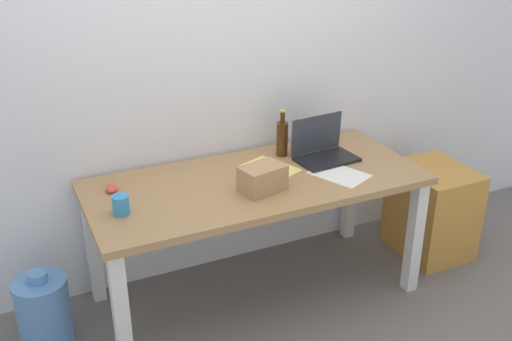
{
  "coord_description": "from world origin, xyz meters",
  "views": [
    {
      "loc": [
        -1.2,
        -2.59,
        2.1
      ],
      "look_at": [
        0.0,
        0.0,
        0.78
      ],
      "focal_mm": 41.93,
      "sensor_mm": 36.0,
      "label": 1
    }
  ],
  "objects_px": {
    "water_cooler_jug": "(44,311)",
    "computer_mouse": "(111,188)",
    "coffee_mug": "(121,205)",
    "filing_cabinet": "(432,210)",
    "beer_bottle": "(282,138)",
    "cardboard_box": "(263,178)",
    "laptop_right": "(323,150)",
    "desk": "(256,194)"
  },
  "relations": [
    {
      "from": "laptop_right",
      "to": "coffee_mug",
      "type": "bearing_deg",
      "value": -171.97
    },
    {
      "from": "beer_bottle",
      "to": "filing_cabinet",
      "type": "height_order",
      "value": "beer_bottle"
    },
    {
      "from": "computer_mouse",
      "to": "coffee_mug",
      "type": "relative_size",
      "value": 1.05
    },
    {
      "from": "laptop_right",
      "to": "coffee_mug",
      "type": "xyz_separation_m",
      "value": [
        -1.2,
        -0.17,
        -0.0
      ]
    },
    {
      "from": "coffee_mug",
      "to": "water_cooler_jug",
      "type": "xyz_separation_m",
      "value": [
        -0.41,
        0.15,
        -0.59
      ]
    },
    {
      "from": "laptop_right",
      "to": "water_cooler_jug",
      "type": "relative_size",
      "value": 0.83
    },
    {
      "from": "water_cooler_jug",
      "to": "computer_mouse",
      "type": "bearing_deg",
      "value": 14.37
    },
    {
      "from": "laptop_right",
      "to": "filing_cabinet",
      "type": "relative_size",
      "value": 0.61
    },
    {
      "from": "water_cooler_jug",
      "to": "filing_cabinet",
      "type": "relative_size",
      "value": 0.74
    },
    {
      "from": "laptop_right",
      "to": "beer_bottle",
      "type": "distance_m",
      "value": 0.24
    },
    {
      "from": "desk",
      "to": "water_cooler_jug",
      "type": "height_order",
      "value": "desk"
    },
    {
      "from": "desk",
      "to": "beer_bottle",
      "type": "xyz_separation_m",
      "value": [
        0.27,
        0.23,
        0.2
      ]
    },
    {
      "from": "desk",
      "to": "coffee_mug",
      "type": "height_order",
      "value": "coffee_mug"
    },
    {
      "from": "beer_bottle",
      "to": "cardboard_box",
      "type": "relative_size",
      "value": 1.23
    },
    {
      "from": "computer_mouse",
      "to": "laptop_right",
      "type": "bearing_deg",
      "value": 4.35
    },
    {
      "from": "laptop_right",
      "to": "computer_mouse",
      "type": "relative_size",
      "value": 3.53
    },
    {
      "from": "cardboard_box",
      "to": "coffee_mug",
      "type": "relative_size",
      "value": 2.33
    },
    {
      "from": "water_cooler_jug",
      "to": "beer_bottle",
      "type": "bearing_deg",
      "value": 6.21
    },
    {
      "from": "desk",
      "to": "filing_cabinet",
      "type": "relative_size",
      "value": 3.11
    },
    {
      "from": "cardboard_box",
      "to": "water_cooler_jug",
      "type": "distance_m",
      "value": 1.29
    },
    {
      "from": "filing_cabinet",
      "to": "cardboard_box",
      "type": "bearing_deg",
      "value": -175.69
    },
    {
      "from": "desk",
      "to": "water_cooler_jug",
      "type": "bearing_deg",
      "value": 176.26
    },
    {
      "from": "beer_bottle",
      "to": "computer_mouse",
      "type": "relative_size",
      "value": 2.73
    },
    {
      "from": "laptop_right",
      "to": "filing_cabinet",
      "type": "xyz_separation_m",
      "value": [
        0.75,
        -0.13,
        -0.5
      ]
    },
    {
      "from": "coffee_mug",
      "to": "water_cooler_jug",
      "type": "height_order",
      "value": "coffee_mug"
    },
    {
      "from": "beer_bottle",
      "to": "cardboard_box",
      "type": "height_order",
      "value": "beer_bottle"
    },
    {
      "from": "water_cooler_jug",
      "to": "filing_cabinet",
      "type": "distance_m",
      "value": 2.36
    },
    {
      "from": "laptop_right",
      "to": "computer_mouse",
      "type": "xyz_separation_m",
      "value": [
        -1.19,
        0.09,
        -0.04
      ]
    },
    {
      "from": "cardboard_box",
      "to": "coffee_mug",
      "type": "height_order",
      "value": "cardboard_box"
    },
    {
      "from": "laptop_right",
      "to": "water_cooler_jug",
      "type": "xyz_separation_m",
      "value": [
        -1.61,
        -0.01,
        -0.59
      ]
    },
    {
      "from": "water_cooler_jug",
      "to": "coffee_mug",
      "type": "bearing_deg",
      "value": -20.59
    },
    {
      "from": "water_cooler_jug",
      "to": "laptop_right",
      "type": "bearing_deg",
      "value": 0.51
    },
    {
      "from": "laptop_right",
      "to": "coffee_mug",
      "type": "relative_size",
      "value": 3.71
    },
    {
      "from": "beer_bottle",
      "to": "computer_mouse",
      "type": "distance_m",
      "value": 1.0
    },
    {
      "from": "coffee_mug",
      "to": "desk",
      "type": "bearing_deg",
      "value": 6.17
    },
    {
      "from": "beer_bottle",
      "to": "coffee_mug",
      "type": "distance_m",
      "value": 1.05
    },
    {
      "from": "beer_bottle",
      "to": "computer_mouse",
      "type": "height_order",
      "value": "beer_bottle"
    },
    {
      "from": "desk",
      "to": "coffee_mug",
      "type": "distance_m",
      "value": 0.75
    },
    {
      "from": "desk",
      "to": "coffee_mug",
      "type": "xyz_separation_m",
      "value": [
        -0.74,
        -0.08,
        0.14
      ]
    },
    {
      "from": "desk",
      "to": "filing_cabinet",
      "type": "bearing_deg",
      "value": -1.89
    },
    {
      "from": "desk",
      "to": "laptop_right",
      "type": "relative_size",
      "value": 5.06
    },
    {
      "from": "desk",
      "to": "water_cooler_jug",
      "type": "distance_m",
      "value": 1.23
    }
  ]
}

